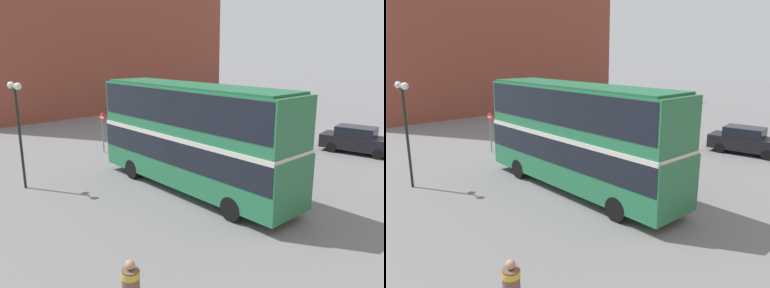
% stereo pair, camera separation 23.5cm
% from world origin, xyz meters
% --- Properties ---
extents(ground_plane, '(240.00, 240.00, 0.00)m').
position_xyz_m(ground_plane, '(0.00, 0.00, 0.00)').
color(ground_plane, slate).
extents(building_row_left, '(8.65, 30.13, 17.33)m').
position_xyz_m(building_row_left, '(-26.26, 11.34, 8.67)').
color(building_row_left, brown).
rests_on(building_row_left, ground_plane).
extents(double_decker_bus, '(11.01, 2.88, 4.94)m').
position_xyz_m(double_decker_bus, '(-0.16, -0.06, 2.81)').
color(double_decker_bus, '#287A4C').
rests_on(double_decker_bus, ground_plane).
extents(pedestrian_foreground, '(0.55, 0.55, 1.78)m').
position_xyz_m(pedestrian_foreground, '(5.40, -7.40, 1.09)').
color(pedestrian_foreground, '#232328').
rests_on(pedestrian_foreground, ground_plane).
extents(parked_car_kerb_near, '(4.67, 2.40, 1.71)m').
position_xyz_m(parked_car_kerb_near, '(2.46, 12.15, 0.85)').
color(parked_car_kerb_near, black).
rests_on(parked_car_kerb_near, ground_plane).
extents(parked_car_side_street, '(4.36, 2.75, 1.57)m').
position_xyz_m(parked_car_side_street, '(-3.00, 8.26, 0.78)').
color(parked_car_side_street, navy).
rests_on(parked_car_side_street, ground_plane).
extents(street_lamp_twin_globe, '(1.17, 0.33, 5.02)m').
position_xyz_m(street_lamp_twin_globe, '(-5.90, -5.61, 3.64)').
color(street_lamp_twin_globe, black).
rests_on(street_lamp_twin_globe, ground_plane).
extents(no_entry_sign, '(0.61, 0.08, 2.60)m').
position_xyz_m(no_entry_sign, '(-8.97, 0.54, 1.73)').
color(no_entry_sign, gray).
rests_on(no_entry_sign, ground_plane).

